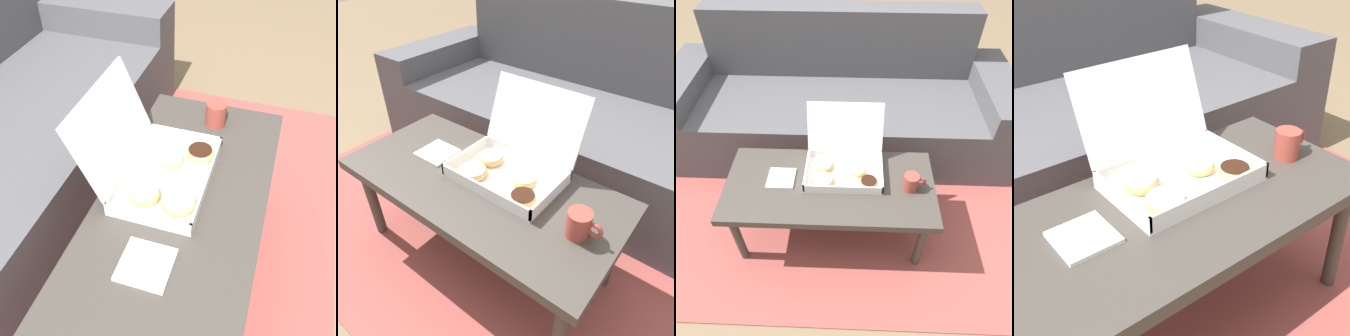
# 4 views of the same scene
# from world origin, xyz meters

# --- Properties ---
(ground_plane) EXTENTS (12.00, 12.00, 0.00)m
(ground_plane) POSITION_xyz_m (0.00, 0.00, 0.00)
(ground_plane) COLOR #756047
(area_rug) EXTENTS (2.46, 1.79, 0.01)m
(area_rug) POSITION_xyz_m (0.00, 0.30, 0.01)
(area_rug) COLOR #994742
(area_rug) RESTS_ON ground_plane
(couch) EXTENTS (2.34, 0.85, 0.89)m
(couch) POSITION_xyz_m (0.00, 0.83, 0.30)
(couch) COLOR #4C4C51
(couch) RESTS_ON ground_plane
(coffee_table) EXTENTS (1.07, 0.50, 0.43)m
(coffee_table) POSITION_xyz_m (0.00, -0.03, 0.38)
(coffee_table) COLOR #3D3833
(coffee_table) RESTS_ON ground_plane
(pastry_box) EXTENTS (0.40, 0.36, 0.30)m
(pastry_box) POSITION_xyz_m (0.07, 0.06, 0.48)
(pastry_box) COLOR white
(pastry_box) RESTS_ON coffee_table
(coffee_mug) EXTENTS (0.11, 0.08, 0.09)m
(coffee_mug) POSITION_xyz_m (0.41, -0.04, 0.47)
(coffee_mug) COLOR #993D33
(coffee_mug) RESTS_ON coffee_table
(napkin_stack) EXTENTS (0.14, 0.14, 0.01)m
(napkin_stack) POSITION_xyz_m (-0.25, -0.01, 0.43)
(napkin_stack) COLOR white
(napkin_stack) RESTS_ON coffee_table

